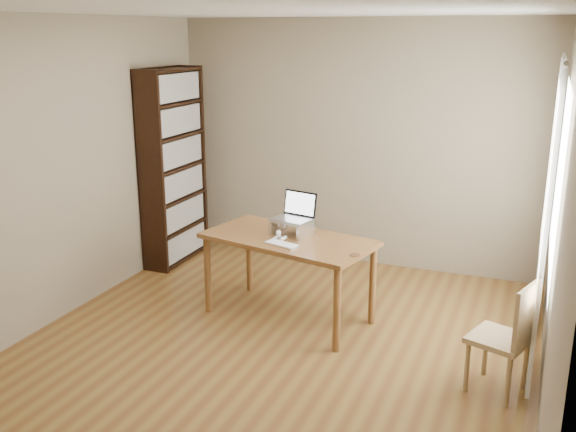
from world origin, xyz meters
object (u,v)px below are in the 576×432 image
at_px(cat, 292,227).
at_px(bookshelf, 174,167).
at_px(keyboard, 282,244).
at_px(desk, 288,247).
at_px(laptop, 294,212).
at_px(chair, 509,334).

bearing_deg(cat, bookshelf, 164.06).
xyz_separation_m(bookshelf, keyboard, (1.75, -1.18, -0.29)).
bearing_deg(cat, desk, -73.25).
relative_size(laptop, keyboard, 1.16).
distance_m(laptop, chair, 2.06).
relative_size(laptop, chair, 0.44).
relative_size(bookshelf, keyboard, 6.67).
bearing_deg(desk, chair, -4.38).
distance_m(laptop, keyboard, 0.40).
bearing_deg(chair, keyboard, -171.39).
xyz_separation_m(cat, chair, (1.89, -0.68, -0.37)).
relative_size(bookshelf, laptop, 5.75).
height_order(keyboard, cat, cat).
bearing_deg(laptop, cat, -102.50).
bearing_deg(desk, keyboard, -70.18).
bearing_deg(keyboard, bookshelf, 161.89).
distance_m(desk, laptop, 0.31).
bearing_deg(keyboard, cat, 112.82).
xyz_separation_m(laptop, chair, (1.88, -0.71, -0.49)).
height_order(laptop, chair, laptop).
bearing_deg(bookshelf, desk, -29.05).
distance_m(keyboard, cat, 0.34).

